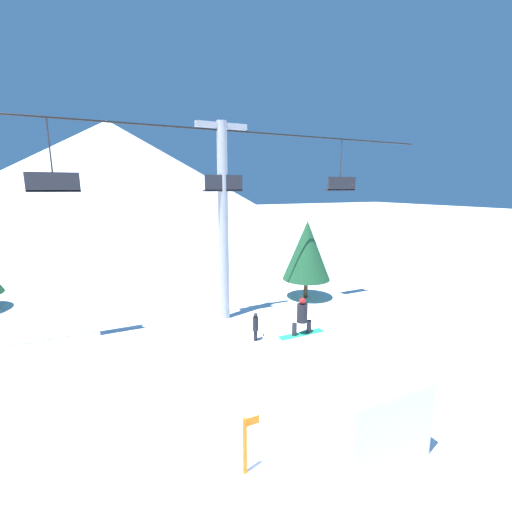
{
  "coord_description": "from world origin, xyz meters",
  "views": [
    {
      "loc": [
        -4.41,
        -6.18,
        6.36
      ],
      "look_at": [
        1.24,
        5.67,
        3.72
      ],
      "focal_mm": 24.0,
      "sensor_mm": 36.0,
      "label": 1
    }
  ],
  "objects": [
    {
      "name": "mountain_ridge",
      "position": [
        0.0,
        76.5,
        10.15
      ],
      "size": [
        72.44,
        72.44,
        20.3
      ],
      "color": "silver",
      "rests_on": "ground_plane"
    },
    {
      "name": "chairlift",
      "position": [
        1.13,
        8.98,
        5.4
      ],
      "size": [
        23.85,
        0.48,
        9.27
      ],
      "color": "#9E9EA3",
      "rests_on": "ground_plane"
    },
    {
      "name": "distant_skier",
      "position": [
        1.37,
        5.99,
        0.67
      ],
      "size": [
        0.24,
        0.24,
        1.23
      ],
      "color": "black",
      "rests_on": "ground_plane"
    },
    {
      "name": "ground_plane",
      "position": [
        0.0,
        0.0,
        0.0
      ],
      "size": [
        220.0,
        220.0,
        0.0
      ],
      "primitive_type": "plane",
      "color": "white"
    },
    {
      "name": "snow_ramp",
      "position": [
        1.24,
        0.57,
        0.96
      ],
      "size": [
        2.4,
        4.19,
        1.92
      ],
      "color": "white",
      "rests_on": "ground_plane"
    },
    {
      "name": "pine_tree_near",
      "position": [
        6.5,
        9.92,
        2.82
      ],
      "size": [
        2.74,
        2.74,
        4.53
      ],
      "color": "#4C3823",
      "rests_on": "ground_plane"
    },
    {
      "name": "snowboarder",
      "position": [
        1.08,
        2.08,
        2.49
      ],
      "size": [
        1.51,
        0.32,
        1.18
      ],
      "color": "#1E9E6B",
      "rests_on": "snow_ramp"
    },
    {
      "name": "trail_marker",
      "position": [
        -1.76,
        -0.08,
        0.75
      ],
      "size": [
        0.41,
        0.1,
        1.39
      ],
      "color": "orange",
      "rests_on": "ground_plane"
    }
  ]
}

